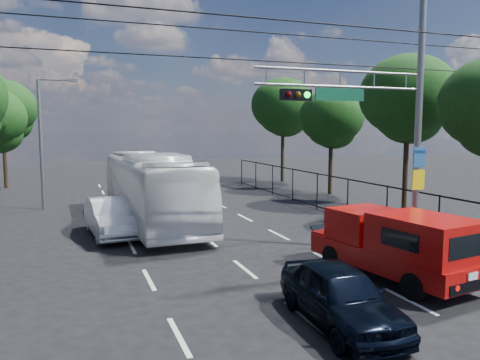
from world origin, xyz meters
name	(u,v)px	position (x,y,z in m)	size (l,w,h in m)	color
lane_markings	(196,230)	(0.00, 14.00, 0.01)	(6.12, 38.00, 0.01)	beige
signal_mast	(390,104)	(5.28, 7.99, 5.24)	(6.43, 0.39, 9.50)	slate
streetlight_left	(44,137)	(-6.33, 22.00, 3.94)	(2.09, 0.22, 7.08)	slate
utility_wires	(236,38)	(0.00, 8.83, 7.23)	(22.00, 5.04, 0.74)	black
fence_right	(370,204)	(7.60, 12.17, 1.03)	(0.06, 34.03, 2.00)	black
tree_right_c	(408,103)	(11.82, 15.02, 5.73)	(5.10, 5.10, 8.29)	black
tree_right_d	(331,122)	(11.42, 22.02, 4.85)	(4.32, 4.32, 7.02)	black
tree_right_e	(283,110)	(11.62, 30.02, 5.94)	(5.28, 5.28, 8.58)	black
tree_left_e	(3,113)	(-9.58, 33.02, 5.53)	(4.92, 4.92, 7.99)	black
red_pickup	(395,243)	(3.80, 5.66, 1.07)	(2.74, 5.63, 2.01)	black
navy_hatchback	(340,295)	(0.55, 3.36, 0.69)	(1.62, 4.02, 1.37)	black
white_bus	(152,188)	(-1.54, 16.21, 1.64)	(2.75, 11.74, 3.27)	silver
white_van	(111,217)	(-3.54, 14.31, 0.77)	(1.62, 4.66, 1.53)	white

